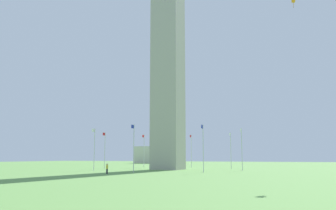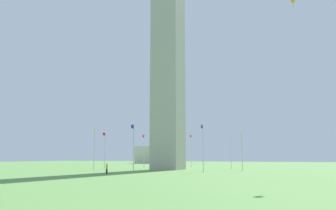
{
  "view_description": "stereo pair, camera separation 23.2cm",
  "coord_description": "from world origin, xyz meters",
  "px_view_note": "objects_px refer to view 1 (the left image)",
  "views": [
    {
      "loc": [
        73.14,
        29.79,
        2.78
      ],
      "look_at": [
        0.0,
        0.0,
        14.26
      ],
      "focal_mm": 38.07,
      "sensor_mm": 36.0,
      "label": 1
    },
    {
      "loc": [
        73.06,
        30.0,
        2.78
      ],
      "look_at": [
        0.0,
        0.0,
        14.26
      ],
      "focal_mm": 38.07,
      "sensor_mm": 36.0,
      "label": 2
    }
  ],
  "objects_px": {
    "distant_building": "(160,155)",
    "flagpole_w": "(105,149)",
    "flagpole_e": "(242,147)",
    "flagpole_se": "(231,149)",
    "flagpole_sw": "(144,149)",
    "flagpole_n": "(134,146)",
    "flagpole_ne": "(203,146)",
    "kite_orange_box": "(293,0)",
    "obelisk_monument": "(168,46)",
    "person_yellow_shirt": "(107,169)",
    "flagpole_nw": "(94,147)",
    "flagpole_s": "(191,149)"
  },
  "relations": [
    {
      "from": "obelisk_monument",
      "to": "person_yellow_shirt",
      "type": "distance_m",
      "value": 35.0
    },
    {
      "from": "flagpole_e",
      "to": "person_yellow_shirt",
      "type": "bearing_deg",
      "value": -39.29
    },
    {
      "from": "distant_building",
      "to": "flagpole_ne",
      "type": "bearing_deg",
      "value": 28.09
    },
    {
      "from": "flagpole_ne",
      "to": "kite_orange_box",
      "type": "height_order",
      "value": "kite_orange_box"
    },
    {
      "from": "flagpole_se",
      "to": "flagpole_sw",
      "type": "bearing_deg",
      "value": -90.0
    },
    {
      "from": "flagpole_nw",
      "to": "person_yellow_shirt",
      "type": "height_order",
      "value": "flagpole_nw"
    },
    {
      "from": "distant_building",
      "to": "kite_orange_box",
      "type": "bearing_deg",
      "value": 33.74
    },
    {
      "from": "flagpole_se",
      "to": "flagpole_s",
      "type": "height_order",
      "value": "same"
    },
    {
      "from": "flagpole_n",
      "to": "person_yellow_shirt",
      "type": "relative_size",
      "value": 5.11
    },
    {
      "from": "obelisk_monument",
      "to": "flagpole_se",
      "type": "height_order",
      "value": "obelisk_monument"
    },
    {
      "from": "obelisk_monument",
      "to": "flagpole_w",
      "type": "xyz_separation_m",
      "value": [
        0.06,
        -16.23,
        -23.25
      ]
    },
    {
      "from": "flagpole_se",
      "to": "flagpole_w",
      "type": "bearing_deg",
      "value": -67.5
    },
    {
      "from": "flagpole_s",
      "to": "flagpole_sw",
      "type": "bearing_deg",
      "value": -67.5
    },
    {
      "from": "flagpole_n",
      "to": "flagpole_sw",
      "type": "relative_size",
      "value": 1.0
    },
    {
      "from": "flagpole_nw",
      "to": "flagpole_sw",
      "type": "bearing_deg",
      "value": 180.0
    },
    {
      "from": "flagpole_se",
      "to": "kite_orange_box",
      "type": "distance_m",
      "value": 41.27
    },
    {
      "from": "flagpole_sw",
      "to": "person_yellow_shirt",
      "type": "height_order",
      "value": "flagpole_sw"
    },
    {
      "from": "flagpole_n",
      "to": "kite_orange_box",
      "type": "xyz_separation_m",
      "value": [
        3.53,
        28.15,
        21.2
      ]
    },
    {
      "from": "flagpole_s",
      "to": "kite_orange_box",
      "type": "height_order",
      "value": "kite_orange_box"
    },
    {
      "from": "flagpole_ne",
      "to": "flagpole_s",
      "type": "relative_size",
      "value": 1.0
    },
    {
      "from": "flagpole_w",
      "to": "flagpole_nw",
      "type": "relative_size",
      "value": 1.0
    },
    {
      "from": "obelisk_monument",
      "to": "flagpole_e",
      "type": "height_order",
      "value": "obelisk_monument"
    },
    {
      "from": "distant_building",
      "to": "flagpole_w",
      "type": "bearing_deg",
      "value": 13.09
    },
    {
      "from": "person_yellow_shirt",
      "to": "flagpole_se",
      "type": "bearing_deg",
      "value": -15.26
    },
    {
      "from": "flagpole_n",
      "to": "flagpole_e",
      "type": "xyz_separation_m",
      "value": [
        -16.23,
        16.23,
        0.0
      ]
    },
    {
      "from": "flagpole_nw",
      "to": "kite_orange_box",
      "type": "height_order",
      "value": "kite_orange_box"
    },
    {
      "from": "flagpole_n",
      "to": "flagpole_w",
      "type": "relative_size",
      "value": 1.0
    },
    {
      "from": "flagpole_e",
      "to": "distant_building",
      "type": "xyz_separation_m",
      "value": [
        -71.63,
        -49.11,
        -1.1
      ]
    },
    {
      "from": "flagpole_n",
      "to": "person_yellow_shirt",
      "type": "height_order",
      "value": "flagpole_n"
    },
    {
      "from": "flagpole_sw",
      "to": "flagpole_n",
      "type": "bearing_deg",
      "value": 22.5
    },
    {
      "from": "obelisk_monument",
      "to": "kite_orange_box",
      "type": "distance_m",
      "value": 34.49
    },
    {
      "from": "flagpole_sw",
      "to": "kite_orange_box",
      "type": "distance_m",
      "value": 54.73
    },
    {
      "from": "person_yellow_shirt",
      "to": "distant_building",
      "type": "bearing_deg",
      "value": 24.71
    },
    {
      "from": "flagpole_ne",
      "to": "flagpole_sw",
      "type": "xyz_separation_m",
      "value": [
        -22.95,
        -22.95,
        0.0
      ]
    },
    {
      "from": "flagpole_ne",
      "to": "flagpole_sw",
      "type": "distance_m",
      "value": 32.45
    },
    {
      "from": "flagpole_sw",
      "to": "kite_orange_box",
      "type": "xyz_separation_m",
      "value": [
        31.23,
        39.63,
        21.2
      ]
    },
    {
      "from": "flagpole_n",
      "to": "flagpole_se",
      "type": "bearing_deg",
      "value": 157.5
    },
    {
      "from": "distant_building",
      "to": "obelisk_monument",
      "type": "bearing_deg",
      "value": 24.67
    },
    {
      "from": "flagpole_nw",
      "to": "person_yellow_shirt",
      "type": "xyz_separation_m",
      "value": [
        10.56,
        9.67,
        -3.84
      ]
    },
    {
      "from": "obelisk_monument",
      "to": "flagpole_e",
      "type": "xyz_separation_m",
      "value": [
        0.06,
        16.23,
        -23.25
      ]
    },
    {
      "from": "flagpole_w",
      "to": "kite_orange_box",
      "type": "relative_size",
      "value": 4.9
    },
    {
      "from": "flagpole_n",
      "to": "flagpole_nw",
      "type": "bearing_deg",
      "value": -112.5
    },
    {
      "from": "flagpole_ne",
      "to": "flagpole_w",
      "type": "height_order",
      "value": "same"
    },
    {
      "from": "flagpole_se",
      "to": "obelisk_monument",
      "type": "bearing_deg",
      "value": -45.14
    },
    {
      "from": "flagpole_e",
      "to": "flagpole_se",
      "type": "distance_m",
      "value": 12.42
    },
    {
      "from": "flagpole_n",
      "to": "flagpole_nw",
      "type": "height_order",
      "value": "same"
    },
    {
      "from": "flagpole_ne",
      "to": "distant_building",
      "type": "xyz_separation_m",
      "value": [
        -83.1,
        -44.35,
        -1.1
      ]
    },
    {
      "from": "flagpole_nw",
      "to": "distant_building",
      "type": "distance_m",
      "value": 85.82
    },
    {
      "from": "flagpole_ne",
      "to": "flagpole_nw",
      "type": "xyz_separation_m",
      "value": [
        -0.0,
        -22.95,
        0.0
      ]
    },
    {
      "from": "flagpole_e",
      "to": "kite_orange_box",
      "type": "relative_size",
      "value": 4.9
    }
  ]
}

